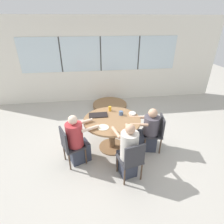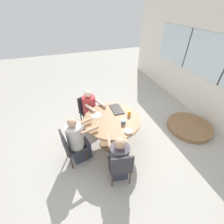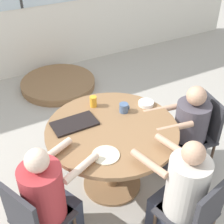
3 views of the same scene
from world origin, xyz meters
TOP-DOWN VIEW (x-y plane):
  - ground_plane at (0.00, 0.00)m, footprint 16.00×16.00m
  - wall_back_with_windows at (0.00, 2.84)m, footprint 8.40×0.08m
  - dining_table at (0.00, 0.00)m, footprint 1.23×1.23m
  - chair_for_woman_green_shirt at (0.22, -0.96)m, footprint 0.48×0.48m
  - chair_for_man_blue_shirt at (-0.91, -0.40)m, footprint 0.53×0.53m
  - chair_for_man_teal_shirt at (0.97, -0.17)m, footprint 0.46×0.46m
  - person_woman_green_shirt at (0.19, -0.80)m, footprint 0.44×0.63m
  - person_man_blue_shirt at (-0.75, -0.33)m, footprint 0.67×0.53m
  - person_man_teal_shirt at (0.81, -0.14)m, footprint 0.67×0.44m
  - food_tray_dark at (-0.28, 0.21)m, footprint 0.42×0.24m
  - coffee_mug at (0.23, 0.17)m, footprint 0.10×0.09m
  - juice_glass at (0.01, 0.40)m, footprint 0.07×0.07m
  - bowl_white_shallow at (0.48, 0.17)m, footprint 0.16×0.16m
  - plate_tortillas at (-0.22, -0.30)m, footprint 0.23×0.23m
  - folded_table_stack at (0.22, 2.15)m, footprint 1.15×1.15m

SIDE VIEW (x-z plane):
  - ground_plane at x=0.00m, z-range 0.00..0.00m
  - folded_table_stack at x=0.22m, z-range 0.00..0.12m
  - person_man_teal_shirt at x=0.81m, z-range -0.06..0.97m
  - person_man_blue_shirt at x=-0.75m, z-range -0.06..1.03m
  - chair_for_woman_green_shirt at x=0.22m, z-range 0.08..0.92m
  - chair_for_man_blue_shirt at x=-0.91m, z-range 0.08..0.92m
  - chair_for_man_teal_shirt at x=0.97m, z-range 0.08..0.92m
  - person_woman_green_shirt at x=0.19m, z-range -0.06..1.07m
  - dining_table at x=0.00m, z-range 0.21..0.96m
  - plate_tortillas at x=-0.22m, z-range 0.76..0.77m
  - food_tray_dark at x=-0.28m, z-range 0.76..0.78m
  - bowl_white_shallow at x=0.48m, z-range 0.76..0.79m
  - coffee_mug at x=0.23m, z-range 0.76..0.85m
  - juice_glass at x=0.01m, z-range 0.76..0.87m
  - wall_back_with_windows at x=0.00m, z-range 0.02..2.82m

